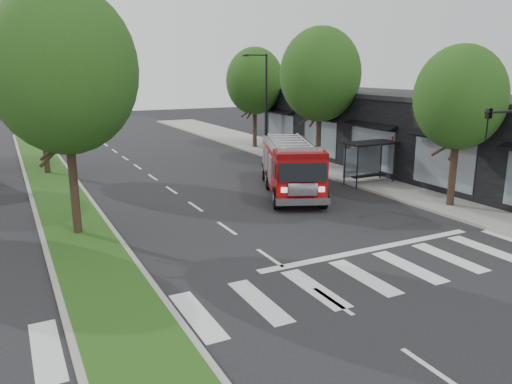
# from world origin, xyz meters

# --- Properties ---
(ground) EXTENTS (140.00, 140.00, 0.00)m
(ground) POSITION_xyz_m (0.00, 0.00, 0.00)
(ground) COLOR black
(ground) RESTS_ON ground
(sidewalk_right) EXTENTS (5.00, 80.00, 0.15)m
(sidewalk_right) POSITION_xyz_m (12.50, 10.00, 0.07)
(sidewalk_right) COLOR gray
(sidewalk_right) RESTS_ON ground
(median) EXTENTS (3.00, 50.00, 0.15)m
(median) POSITION_xyz_m (-6.00, 18.00, 0.08)
(median) COLOR gray
(median) RESTS_ON ground
(storefront_row) EXTENTS (8.00, 30.00, 5.00)m
(storefront_row) POSITION_xyz_m (17.00, 10.00, 2.50)
(storefront_row) COLOR black
(storefront_row) RESTS_ON ground
(bus_shelter) EXTENTS (3.20, 1.60, 2.61)m
(bus_shelter) POSITION_xyz_m (11.20, 8.15, 2.04)
(bus_shelter) COLOR black
(bus_shelter) RESTS_ON ground
(tree_right_near) EXTENTS (4.40, 4.40, 8.05)m
(tree_right_near) POSITION_xyz_m (11.50, 2.00, 5.51)
(tree_right_near) COLOR black
(tree_right_near) RESTS_ON ground
(tree_right_mid) EXTENTS (5.60, 5.60, 9.72)m
(tree_right_mid) POSITION_xyz_m (11.50, 14.00, 6.49)
(tree_right_mid) COLOR black
(tree_right_mid) RESTS_ON ground
(tree_right_far) EXTENTS (5.00, 5.00, 8.73)m
(tree_right_far) POSITION_xyz_m (11.50, 24.00, 5.84)
(tree_right_far) COLOR black
(tree_right_far) RESTS_ON ground
(tree_median_near) EXTENTS (5.80, 5.80, 10.16)m
(tree_median_near) POSITION_xyz_m (-6.00, 6.00, 6.81)
(tree_median_near) COLOR black
(tree_median_near) RESTS_ON ground
(tree_median_far) EXTENTS (5.60, 5.60, 9.72)m
(tree_median_far) POSITION_xyz_m (-6.00, 20.00, 6.49)
(tree_median_far) COLOR black
(tree_median_far) RESTS_ON ground
(streetlight_right_far) EXTENTS (2.11, 0.20, 8.00)m
(streetlight_right_far) POSITION_xyz_m (10.35, 20.00, 4.48)
(streetlight_right_far) COLOR black
(streetlight_right_far) RESTS_ON ground
(fire_engine) EXTENTS (5.84, 9.13, 3.06)m
(fire_engine) POSITION_xyz_m (5.94, 8.44, 1.47)
(fire_engine) COLOR #610507
(fire_engine) RESTS_ON ground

